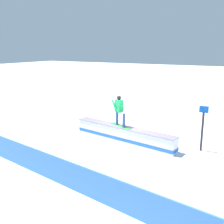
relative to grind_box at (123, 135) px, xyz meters
name	(u,v)px	position (x,y,z in m)	size (l,w,h in m)	color
ground_plane	(123,141)	(0.00, 0.00, -0.34)	(120.00, 120.00, 0.00)	white
grind_box	(123,135)	(0.00, 0.00, 0.00)	(5.74, 1.43, 0.76)	white
snowboarder	(119,109)	(0.29, -0.07, 1.26)	(1.46, 0.91, 1.54)	green
safety_fence	(57,170)	(0.00, 4.95, 0.14)	(11.09, 0.06, 0.97)	#3C78DF
trail_marker	(202,127)	(-3.67, -0.66, 0.78)	(0.40, 0.10, 2.09)	#262628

